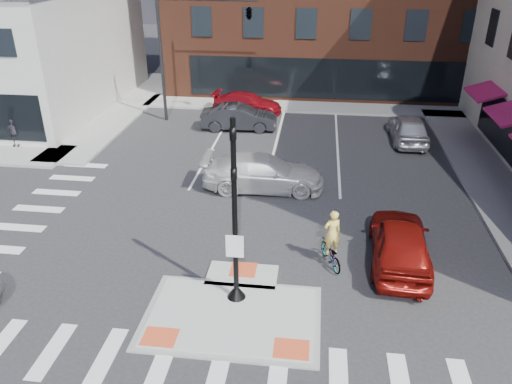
# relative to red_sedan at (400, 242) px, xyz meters

# --- Properties ---
(ground) EXTENTS (120.00, 120.00, 0.00)m
(ground) POSITION_rel_red_sedan_xyz_m (-5.42, -3.22, -0.85)
(ground) COLOR #28282B
(ground) RESTS_ON ground
(refuge_island) EXTENTS (5.40, 4.65, 0.13)m
(refuge_island) POSITION_rel_red_sedan_xyz_m (-5.42, -3.48, -0.80)
(refuge_island) COLOR gray
(refuge_island) RESTS_ON ground
(sidewalk_nw) EXTENTS (23.50, 20.50, 0.15)m
(sidewalk_nw) POSITION_rel_red_sedan_xyz_m (-22.18, 12.07, -0.77)
(sidewalk_nw) COLOR gray
(sidewalk_nw) RESTS_ON ground
(sidewalk_e) EXTENTS (3.00, 24.00, 0.15)m
(sidewalk_e) POSITION_rel_red_sedan_xyz_m (5.38, 6.78, -0.77)
(sidewalk_e) COLOR gray
(sidewalk_e) RESTS_ON ground
(sidewalk_n) EXTENTS (26.00, 3.00, 0.15)m
(sidewalk_n) POSITION_rel_red_sedan_xyz_m (-2.42, 18.78, -0.77)
(sidewalk_n) COLOR gray
(sidewalk_n) RESTS_ON ground
(signal_pole) EXTENTS (0.60, 0.60, 5.98)m
(signal_pole) POSITION_rel_red_sedan_xyz_m (-5.42, -2.82, 1.51)
(signal_pole) COLOR black
(signal_pole) RESTS_ON refuge_island
(mast_arm_signal) EXTENTS (6.10, 2.24, 8.00)m
(mast_arm_signal) POSITION_rel_red_sedan_xyz_m (-8.89, 14.78, 5.36)
(mast_arm_signal) COLOR black
(mast_arm_signal) RESTS_ON ground
(red_sedan) EXTENTS (2.29, 5.07, 1.69)m
(red_sedan) POSITION_rel_red_sedan_xyz_m (0.00, 0.00, 0.00)
(red_sedan) COLOR maroon
(red_sedan) RESTS_ON ground
(white_pickup) EXTENTS (5.70, 2.54, 1.63)m
(white_pickup) POSITION_rel_red_sedan_xyz_m (-5.49, 5.41, -0.03)
(white_pickup) COLOR silver
(white_pickup) RESTS_ON ground
(bg_car_dark) EXTENTS (4.71, 1.89, 1.52)m
(bg_car_dark) POSITION_rel_red_sedan_xyz_m (-7.92, 13.55, -0.08)
(bg_car_dark) COLOR #27272C
(bg_car_dark) RESTS_ON ground
(bg_car_silver) EXTENTS (1.98, 4.75, 1.61)m
(bg_car_silver) POSITION_rel_red_sedan_xyz_m (2.08, 12.66, -0.04)
(bg_car_silver) COLOR silver
(bg_car_silver) RESTS_ON ground
(bg_car_red) EXTENTS (4.87, 2.47, 1.36)m
(bg_car_red) POSITION_rel_red_sedan_xyz_m (-7.88, 16.99, -0.17)
(bg_car_red) COLOR maroon
(bg_car_red) RESTS_ON ground
(cyclist) EXTENTS (1.17, 1.80, 2.16)m
(cyclist) POSITION_rel_red_sedan_xyz_m (-2.42, -0.42, -0.12)
(cyclist) COLOR #3F3F44
(cyclist) RESTS_ON ground
(pedestrian_b) EXTENTS (0.97, 0.52, 1.58)m
(pedestrian_b) POSITION_rel_red_sedan_xyz_m (-19.78, 8.78, 0.09)
(pedestrian_b) COLOR #352F3A
(pedestrian_b) RESTS_ON sidewalk_nw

